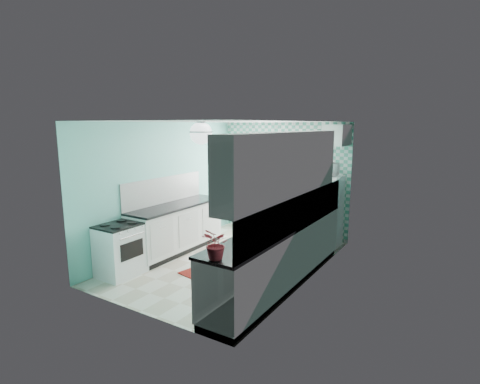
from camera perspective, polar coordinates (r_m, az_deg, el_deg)
The scene contains 26 objects.
floor at distance 6.91m, azimuth -1.47°, elevation -10.61°, with size 3.00×4.40×0.02m, color silver.
ceiling at distance 6.46m, azimuth -1.58°, elevation 10.77°, with size 3.00×4.40×0.02m, color white.
wall_back at distance 8.48m, azimuth 6.73°, elevation 2.04°, with size 3.00×0.02×2.50m, color #70C8BA.
wall_front at distance 4.92m, azimuth -15.88°, elevation -4.29°, with size 3.00×0.02×2.50m, color #70C8BA.
wall_left at distance 7.50m, azimuth -11.20°, elevation 0.83°, with size 0.02×4.40×2.50m, color #70C8BA.
wall_right at distance 5.89m, azimuth 10.84°, elevation -1.71°, with size 0.02×4.40×2.50m, color #70C8BA.
accent_wall at distance 8.46m, azimuth 6.67°, elevation 2.02°, with size 3.00×0.01×2.50m, color #51A990.
window at distance 8.55m, azimuth 4.51°, elevation 4.17°, with size 1.04×0.05×1.44m.
backsplash_right at distance 5.55m, azimuth 9.11°, elevation -2.98°, with size 0.02×3.60×0.51m, color white.
backsplash_left at distance 7.44m, azimuth -11.46°, elevation 0.32°, with size 0.02×2.15×0.51m, color white.
upper_cabinets_right at distance 5.31m, azimuth 6.96°, elevation 4.21°, with size 0.33×3.20×0.90m, color silver.
upper_cabinet_fridge at distance 7.57m, azimuth 14.67°, elevation 8.40°, with size 0.40×0.74×0.40m, color silver.
ceiling_light at distance 5.81m, azimuth -5.98°, elevation 8.93°, with size 0.34×0.34×0.35m.
base_cabinets_right at distance 5.87m, azimuth 6.28°, elevation -9.75°, with size 0.60×3.60×0.90m, color white.
countertop_right at distance 5.73m, azimuth 6.23°, elevation -5.31°, with size 0.63×3.60×0.04m, color black.
base_cabinets_left at distance 7.41m, azimuth -9.62°, elevation -5.56°, with size 0.60×2.15×0.90m, color white.
countertop_left at distance 7.29m, azimuth -9.65°, elevation -2.02°, with size 0.63×2.15×0.04m, color black.
fridge at distance 7.77m, azimuth 12.71°, elevation -2.84°, with size 0.63×0.63×1.45m.
stove at distance 6.49m, azimuth -17.78°, elevation -8.27°, with size 0.56×0.70×0.84m.
sink at distance 6.64m, azimuth 10.27°, elevation -3.13°, with size 0.47×0.40×0.53m.
rug at distance 6.52m, azimuth -4.09°, elevation -11.77°, with size 0.69×0.99×0.02m, color #5F100C.
dish_towel at distance 6.87m, azimuth 7.67°, elevation -6.51°, with size 0.02×0.25×0.38m, color #4DBBA7.
fruit_bowl at distance 4.81m, azimuth 0.83°, elevation -7.66°, with size 0.26×0.26×0.07m, color white.
potted_plant at distance 4.26m, azimuth -3.58°, elevation -7.94°, with size 0.33×0.28×0.36m, color #A7200F.
soap_bottle at distance 6.70m, azimuth 10.99°, elevation -2.11°, with size 0.09×0.09×0.20m, color #A1AFB6.
microwave at distance 7.62m, azimuth 12.96°, elevation 3.41°, with size 0.46×0.31×0.26m, color white.
Camera 1 is at (3.56, -5.39, 2.45)m, focal length 28.00 mm.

